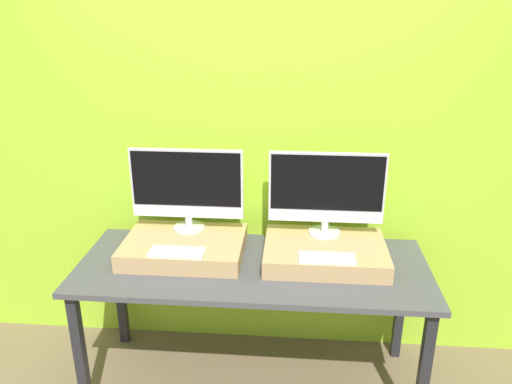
% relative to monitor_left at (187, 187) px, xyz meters
% --- Properties ---
extents(wall_back, '(8.00, 0.04, 2.60)m').
position_rel_monitor_left_xyz_m(wall_back, '(0.38, 0.22, 0.20)').
color(wall_back, '#9ED12D').
rests_on(wall_back, ground_plane).
extents(workbench, '(1.82, 0.72, 0.76)m').
position_rel_monitor_left_xyz_m(workbench, '(0.38, -0.21, -0.42)').
color(workbench, '#47474C').
rests_on(workbench, ground_plane).
extents(wooden_riser_left, '(0.63, 0.46, 0.09)m').
position_rel_monitor_left_xyz_m(wooden_riser_left, '(-0.00, -0.13, -0.30)').
color(wooden_riser_left, tan).
rests_on(wooden_riser_left, workbench).
extents(monitor_left, '(0.61, 0.17, 0.46)m').
position_rel_monitor_left_xyz_m(monitor_left, '(0.00, 0.00, 0.00)').
color(monitor_left, silver).
rests_on(monitor_left, wooden_riser_left).
extents(keyboard_left, '(0.28, 0.12, 0.01)m').
position_rel_monitor_left_xyz_m(keyboard_left, '(0.00, -0.29, -0.24)').
color(keyboard_left, silver).
rests_on(keyboard_left, wooden_riser_left).
extents(wooden_riser_right, '(0.63, 0.46, 0.09)m').
position_rel_monitor_left_xyz_m(wooden_riser_right, '(0.75, -0.13, -0.30)').
color(wooden_riser_right, tan).
rests_on(wooden_riser_right, workbench).
extents(monitor_right, '(0.61, 0.17, 0.46)m').
position_rel_monitor_left_xyz_m(monitor_right, '(0.75, 0.00, 0.00)').
color(monitor_right, silver).
rests_on(monitor_right, wooden_riser_right).
extents(keyboard_right, '(0.28, 0.12, 0.01)m').
position_rel_monitor_left_xyz_m(keyboard_right, '(0.75, -0.29, -0.24)').
color(keyboard_right, silver).
rests_on(keyboard_right, wooden_riser_right).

